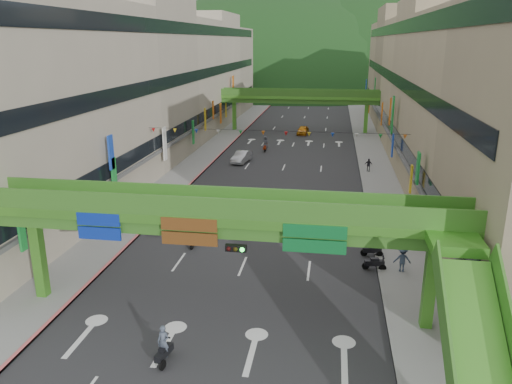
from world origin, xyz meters
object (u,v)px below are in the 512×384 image
(scooter_rider_near, at_px, (164,346))
(scooter_rider_mid, at_px, (322,201))
(overpass_near, at_px, (237,231))
(car_silver, at_px, (242,157))
(car_yellow, at_px, (303,130))
(pedestrian_red, at_px, (418,237))

(scooter_rider_near, height_order, scooter_rider_mid, scooter_rider_near)
(overpass_near, height_order, car_silver, overpass_near)
(overpass_near, relative_size, scooter_rider_near, 14.36)
(overpass_near, xyz_separation_m, scooter_rider_near, (-2.73, -4.38, -4.31))
(scooter_rider_near, xyz_separation_m, car_yellow, (2.66, 61.62, -0.21))
(car_yellow, xyz_separation_m, pedestrian_red, (11.34, -45.67, 0.24))
(overpass_near, xyz_separation_m, car_yellow, (-0.07, 57.24, -4.52))
(scooter_rider_mid, relative_size, pedestrian_red, 1.01)
(car_yellow, bearing_deg, scooter_rider_mid, -78.49)
(scooter_rider_mid, distance_m, pedestrian_red, 10.40)
(pedestrian_red, bearing_deg, scooter_rider_mid, 135.42)
(scooter_rider_mid, bearing_deg, car_silver, 121.04)
(car_yellow, relative_size, pedestrian_red, 2.18)
(car_yellow, bearing_deg, car_silver, -101.62)
(scooter_rider_mid, distance_m, car_silver, 20.29)
(overpass_near, height_order, car_yellow, overpass_near)
(overpass_near, bearing_deg, car_yellow, 90.07)
(car_silver, xyz_separation_m, pedestrian_red, (17.70, -24.86, 0.21))
(scooter_rider_near, relative_size, car_silver, 0.45)
(overpass_near, bearing_deg, scooter_rider_mid, 78.04)
(scooter_rider_near, height_order, car_yellow, scooter_rider_near)
(pedestrian_red, bearing_deg, car_yellow, 105.29)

